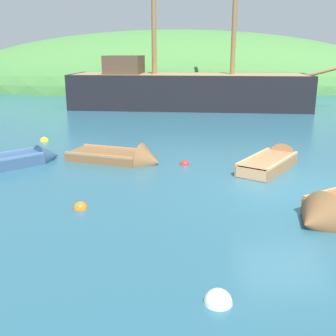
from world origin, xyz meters
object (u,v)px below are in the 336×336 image
rowboat_outer_right (273,163)px  buoy_yellow (44,141)px  rowboat_center (12,163)px  buoy_orange (80,209)px  buoy_red (184,164)px  buoy_white (218,303)px  sailing_ship (186,95)px  rowboat_portside (123,159)px

rowboat_outer_right → buoy_yellow: size_ratio=8.99×
rowboat_center → buoy_orange: rowboat_center is taller
rowboat_outer_right → buoy_red: (-2.80, 0.19, -0.11)m
buoy_orange → buoy_red: bearing=55.8°
rowboat_center → buoy_red: 5.45m
buoy_white → buoy_red: bearing=91.5°
sailing_ship → rowboat_portside: 13.28m
buoy_yellow → buoy_red: size_ratio=1.17×
sailing_ship → buoy_yellow: size_ratio=49.91×
buoy_yellow → buoy_orange: size_ratio=1.05×
rowboat_outer_right → buoy_orange: (-5.37, -3.58, -0.11)m
rowboat_center → sailing_ship: bearing=24.4°
sailing_ship → rowboat_outer_right: size_ratio=5.55×
rowboat_center → buoy_red: rowboat_center is taller
rowboat_center → rowboat_portside: (3.45, 0.57, -0.04)m
rowboat_portside → buoy_white: bearing=-55.0°
buoy_yellow → rowboat_portside: bearing=-41.5°
buoy_yellow → buoy_white: (5.72, -10.91, 0.00)m
rowboat_outer_right → buoy_white: size_ratio=7.45×
buoy_yellow → buoy_red: bearing=-32.2°
sailing_ship → rowboat_outer_right: bearing=-75.4°
rowboat_center → buoy_orange: size_ratio=9.60×
rowboat_outer_right → buoy_yellow: 9.10m
buoy_yellow → buoy_orange: 7.84m
rowboat_outer_right → buoy_red: bearing=121.1°
rowboat_outer_right → rowboat_portside: (-4.80, 0.54, -0.03)m
sailing_ship → buoy_white: sailing_ship is taller
rowboat_center → buoy_yellow: 3.70m
rowboat_outer_right → buoy_red: 2.81m
buoy_orange → buoy_white: bearing=-53.0°
sailing_ship → buoy_red: (-0.65, -13.35, -0.83)m
rowboat_outer_right → sailing_ship: bearing=44.1°
rowboat_portside → buoy_red: bearing=9.4°
buoy_red → buoy_white: buoy_white is taller
buoy_yellow → buoy_white: 12.32m
rowboat_portside → buoy_orange: rowboat_portside is taller
buoy_yellow → buoy_white: size_ratio=0.83×
buoy_white → buoy_yellow: bearing=117.7°
buoy_orange → rowboat_outer_right: bearing=33.7°
rowboat_portside → buoy_red: (2.00, -0.35, -0.08)m
rowboat_center → buoy_yellow: (-0.08, 3.69, -0.12)m
rowboat_portside → buoy_white: rowboat_portside is taller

